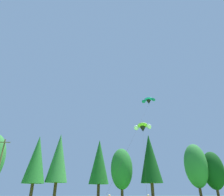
% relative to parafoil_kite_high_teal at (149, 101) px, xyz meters
% --- Properties ---
extents(treeline_tree_d, '(4.61, 4.61, 13.68)m').
position_rel_parafoil_kite_high_teal_xyz_m(treeline_tree_d, '(-23.30, 10.95, -9.88)').
color(treeline_tree_d, '#472D19').
rests_on(treeline_tree_d, ground_plane).
extents(treeline_tree_e, '(4.84, 4.84, 14.74)m').
position_rel_parafoil_kite_high_teal_xyz_m(treeline_tree_e, '(-18.91, 12.96, -9.21)').
color(treeline_tree_e, '#472D19').
rests_on(treeline_tree_e, ground_plane).
extents(treeline_tree_f, '(4.60, 4.60, 13.66)m').
position_rel_parafoil_kite_high_teal_xyz_m(treeline_tree_f, '(-9.45, 13.74, -9.89)').
color(treeline_tree_f, '#472D19').
rests_on(treeline_tree_f, ground_plane).
extents(treeline_tree_g, '(4.73, 4.73, 10.87)m').
position_rel_parafoil_kite_high_teal_xyz_m(treeline_tree_g, '(-4.49, 10.25, -11.87)').
color(treeline_tree_g, '#472D19').
rests_on(treeline_tree_g, ground_plane).
extents(treeline_tree_h, '(4.68, 4.68, 14.00)m').
position_rel_parafoil_kite_high_teal_xyz_m(treeline_tree_h, '(1.74, 9.22, -9.68)').
color(treeline_tree_h, '#472D19').
rests_on(treeline_tree_h, ground_plane).
extents(treeline_tree_i, '(5.15, 5.15, 12.41)m').
position_rel_parafoil_kite_high_teal_xyz_m(treeline_tree_i, '(13.00, 11.43, -10.94)').
color(treeline_tree_i, '#472D19').
rests_on(treeline_tree_i, ground_plane).
extents(treeline_tree_j, '(4.67, 4.67, 10.64)m').
position_rel_parafoil_kite_high_teal_xyz_m(treeline_tree_j, '(16.85, 11.25, -12.01)').
color(treeline_tree_j, '#472D19').
rests_on(treeline_tree_j, ground_plane).
extents(parafoil_kite_high_teal, '(10.30, 14.92, 17.54)m').
position_rel_parafoil_kite_high_teal_xyz_m(parafoil_kite_high_teal, '(0.00, 0.00, 0.00)').
color(parafoil_kite_high_teal, teal).
extents(parafoil_kite_mid_lime_white, '(6.01, 18.69, 14.14)m').
position_rel_parafoil_kite_high_teal_xyz_m(parafoil_kite_mid_lime_white, '(-0.53, 4.47, -4.15)').
color(parafoil_kite_mid_lime_white, '#93D633').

